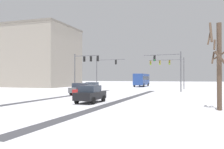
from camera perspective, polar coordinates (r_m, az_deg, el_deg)
wheel_track_left_lane at (r=29.75m, az=-12.62°, el=-5.27°), size 1.04×36.35×0.01m
wheel_track_right_lane at (r=26.42m, az=3.06°, el=-5.86°), size 0.99×36.35×0.01m
sidewalk_kerb_right at (r=23.80m, az=17.30°, el=-6.25°), size 4.00×36.35×0.12m
traffic_signal_near_right at (r=40.20m, az=13.46°, el=2.22°), size 6.11×0.63×6.50m
traffic_signal_far_left at (r=51.04m, az=-1.83°, el=1.59°), size 6.34×0.54×6.50m
traffic_signal_far_right at (r=52.19m, az=13.28°, el=1.98°), size 7.32×0.47×6.50m
traffic_signal_near_left at (r=41.87m, az=-6.51°, el=2.52°), size 4.68×0.48×6.50m
car_white_lead at (r=39.71m, az=-4.60°, el=-2.98°), size 1.95×4.16×1.62m
car_grey_second at (r=34.11m, az=-7.42°, el=-3.33°), size 1.88×4.12×1.62m
car_red_third at (r=29.20m, az=-6.16°, el=-3.77°), size 2.02×4.19×1.62m
car_black_fourth at (r=23.02m, az=-5.09°, el=-4.58°), size 1.85×4.11×1.62m
bus_oncoming at (r=65.81m, az=6.98°, el=-1.07°), size 2.86×11.06×3.38m
bare_tree_sidewalk_near at (r=19.22m, az=23.69°, el=2.63°), size 1.94×1.76×6.51m
office_building_far_left_block at (r=68.56m, az=-17.17°, el=3.96°), size 19.32×16.61×15.89m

